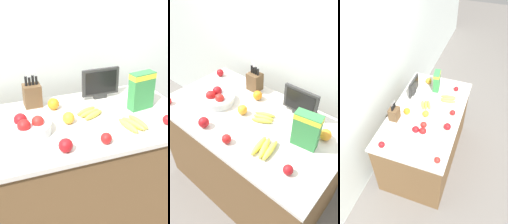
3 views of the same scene
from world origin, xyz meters
The scene contains 15 objects.
ground_plane centered at (0.00, 0.00, 0.00)m, with size 14.00×14.00×0.00m, color slate.
wall_back centered at (0.00, 0.64, 1.30)m, with size 9.00×0.06×2.60m.
counter centered at (0.00, 0.00, 0.45)m, with size 1.50×0.85×0.91m.
knife_block centered at (-0.22, 0.32, 0.99)m, with size 0.12×0.11×0.27m.
small_monitor centered at (0.28, 0.27, 1.03)m, with size 0.29×0.03×0.24m.
cereal_box centered at (0.48, 0.02, 1.05)m, with size 0.19×0.10×0.27m.
fruit_bowl centered at (-0.33, -0.04, 0.95)m, with size 0.28×0.28×0.12m.
banana_bunch_left centered at (0.11, 0.05, 0.93)m, with size 0.19×0.18×0.04m.
banana_bunch_right centered at (0.31, -0.19, 0.93)m, with size 0.16×0.22×0.04m.
apple_front centered at (-0.18, -0.31, 0.95)m, with size 0.08×0.08×0.08m, color #A31419.
apple_leftmost centered at (0.53, -0.24, 0.94)m, with size 0.06×0.06×0.06m, color #A31419.
apple_by_knife_block centered at (0.07, -0.31, 0.94)m, with size 0.07×0.07×0.07m, color red.
orange_front_left centered at (0.56, 0.16, 0.95)m, with size 0.08×0.08×0.08m, color orange.
orange_front_center centered at (-0.06, -0.01, 0.95)m, with size 0.08×0.08×0.08m, color orange.
orange_by_cereal centered at (-0.10, 0.22, 0.95)m, with size 0.08×0.08×0.08m, color orange.
Camera 1 is at (-0.59, -1.69, 1.91)m, focal length 50.00 mm.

